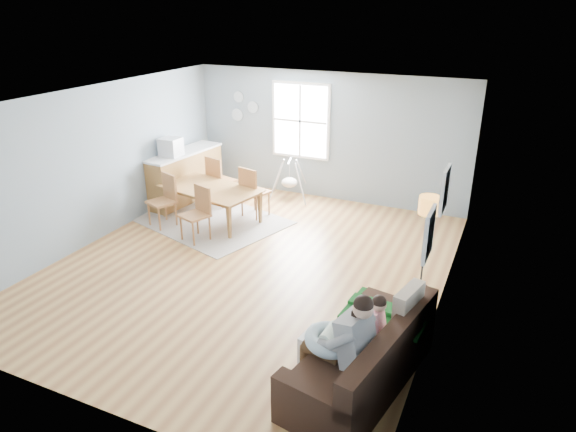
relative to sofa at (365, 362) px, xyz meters
The scene contains 22 objects.
room 3.83m from the sofa, 141.81° to the left, with size 8.40×9.40×3.90m.
window 6.41m from the sofa, 119.77° to the left, with size 1.32×0.08×1.62m.
pictures 1.86m from the sofa, 63.77° to the left, with size 0.05×1.34×0.74m.
wall_plates 7.24m from the sofa, 129.66° to the left, with size 0.67×0.02×0.66m.
sofa is the anchor object (origin of this frame).
green_throw 0.75m from the sofa, 85.81° to the left, with size 0.96×0.77×0.04m, color #145A1A.
beige_pillow 0.77m from the sofa, 57.50° to the left, with size 0.15×0.53×0.53m, color tan.
father 0.53m from the sofa, 125.09° to the right, with size 0.98×0.56×1.34m.
nursing_pillow 0.55m from the sofa, 144.96° to the right, with size 0.54×0.54×0.15m, color #A8C6D2.
infant 0.60m from the sofa, 148.67° to the right, with size 0.16×0.38×0.14m.
toddler 0.47m from the sofa, 100.42° to the left, with size 0.53×0.27×0.82m.
floor_lamp 2.55m from the sofa, 85.99° to the left, with size 0.30×0.30×1.48m.
storage_cube 0.57m from the sofa, behind, with size 0.45×0.41×0.45m.
rug 5.28m from the sofa, 141.25° to the left, with size 2.73×2.08×0.01m, color gray.
dining_table 5.27m from the sofa, 141.25° to the left, with size 1.93×1.08×0.68m, color brown.
chair_sw 5.54m from the sofa, 149.63° to the left, with size 0.58×0.58×1.00m.
chair_se 4.59m from the sofa, 146.81° to the left, with size 0.57×0.57×0.99m.
chair_nw 6.00m from the sofa, 137.05° to the left, with size 0.59×0.59×1.06m.
chair_ne 5.13m from the sofa, 132.19° to the left, with size 0.57×0.57×1.04m.
counter 6.61m from the sofa, 142.05° to the left, with size 0.78×1.99×1.09m.
monitor 6.48m from the sofa, 144.78° to the left, with size 0.40×0.38×0.37m.
baby_swing 6.00m from the sofa, 122.30° to the left, with size 1.04×1.05×0.85m.
Camera 1 is at (3.64, -6.52, 3.98)m, focal length 32.00 mm.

